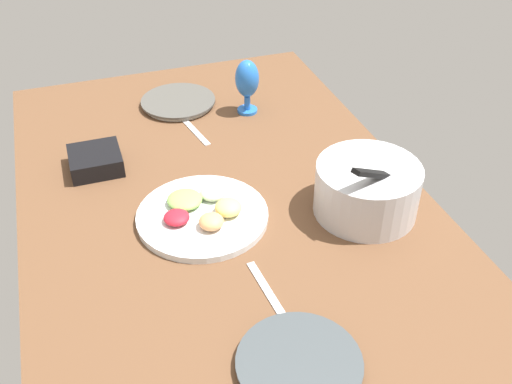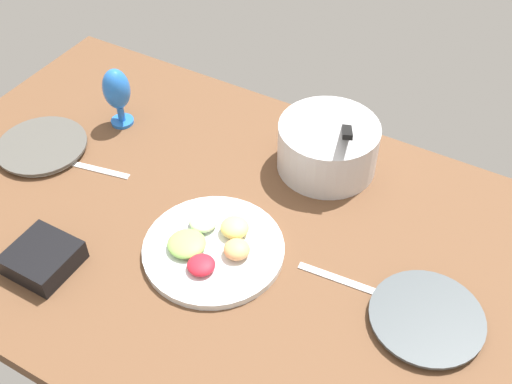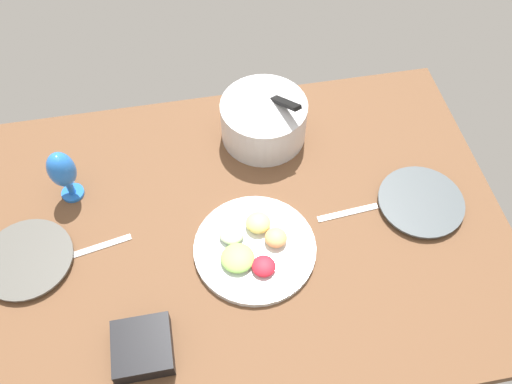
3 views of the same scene
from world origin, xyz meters
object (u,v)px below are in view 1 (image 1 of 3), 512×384
Objects in this scene: mixing_bowl at (367,188)px; hurricane_glass_blue at (247,81)px; square_bowl_black at (95,160)px; dinner_plate_left at (178,102)px; fruit_platter at (203,213)px; dinner_plate_right at (299,364)px.

hurricane_glass_blue is (-58.74, -12.23, 3.71)cm from mixing_bowl.
mixing_bowl is 75.16cm from square_bowl_black.
fruit_platter is at bearing -7.14° from dinner_plate_left.
dinner_plate_left is 77.76cm from mixing_bowl.
hurricane_glass_blue is (-98.03, 21.73, 9.92)cm from dinner_plate_right.
hurricane_glass_blue is at bearing 150.23° from fruit_platter.
dinner_plate_right is 85.68cm from square_bowl_black.
dinner_plate_right is 0.74× the size of fruit_platter.
mixing_bowl is at bearing 75.55° from fruit_platter.
square_bowl_black is at bearing -46.14° from dinner_plate_left.
dinner_plate_left is 0.94× the size of mixing_bowl.
hurricane_glass_blue is at bearing 59.95° from dinner_plate_left.
square_bowl_black is (17.29, -50.32, -8.01)cm from hurricane_glass_blue.
dinner_plate_right is 1.37× the size of hurricane_glass_blue.
hurricane_glass_blue reaches higher than square_bowl_black.
square_bowl_black is at bearing -144.03° from fruit_platter.
fruit_platter is 1.85× the size of hurricane_glass_blue.
dinner_plate_right is 49.95cm from fruit_platter.
mixing_bowl is at bearing 56.47° from square_bowl_black.
fruit_platter is 2.35× the size of square_bowl_black.
square_bowl_black is (28.96, -30.14, 1.90)cm from dinner_plate_left.
dinner_plate_right is (109.71, -1.55, -0.01)cm from dinner_plate_left.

